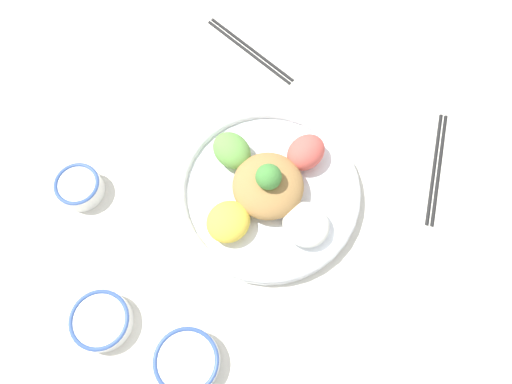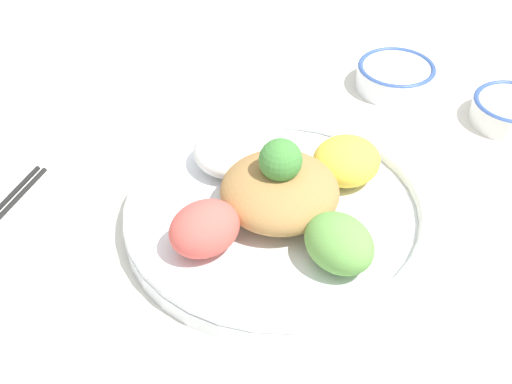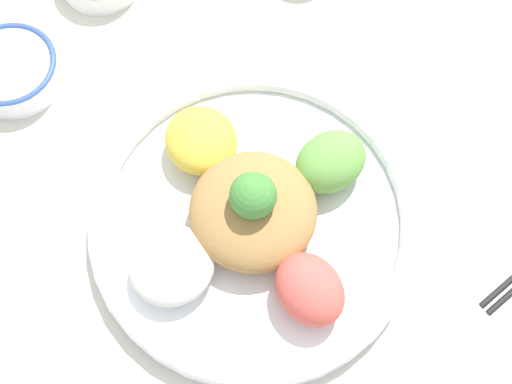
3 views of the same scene
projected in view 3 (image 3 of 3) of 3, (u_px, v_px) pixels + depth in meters
name	position (u px, v px, depth m)	size (l,w,h in m)	color
ground_plane	(257.00, 203.00, 0.80)	(2.40, 2.40, 0.00)	silver
salad_platter	(253.00, 218.00, 0.76)	(0.36, 0.36, 0.12)	white
sauce_bowl_dark	(12.00, 70.00, 0.83)	(0.11, 0.11, 0.04)	white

